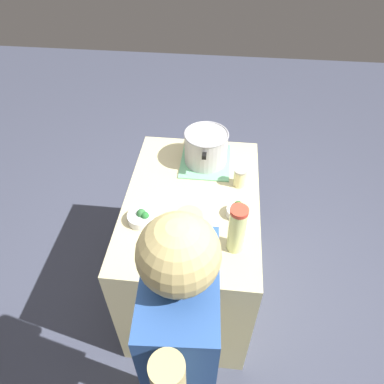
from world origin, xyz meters
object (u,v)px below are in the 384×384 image
(lemonade_pitcher, at_px, (237,229))
(person_cook, at_px, (184,365))
(cooking_pot, at_px, (206,147))
(broccoli_bowl_center, at_px, (237,210))
(broccoli_bowl_back, at_px, (162,255))
(mason_jar, at_px, (240,177))
(broccoli_bowl_front, at_px, (141,217))

(lemonade_pitcher, distance_m, person_cook, 0.62)
(cooking_pot, bearing_deg, broccoli_bowl_center, 25.17)
(cooking_pot, relative_size, lemonade_pitcher, 1.23)
(broccoli_bowl_back, bearing_deg, mason_jar, 147.45)
(broccoli_bowl_front, bearing_deg, person_cook, 23.46)
(person_cook, bearing_deg, broccoli_bowl_front, -156.54)
(mason_jar, bearing_deg, cooking_pot, -132.24)
(broccoli_bowl_front, xyz_separation_m, broccoli_bowl_back, (0.22, 0.15, 0.00))
(cooking_pot, bearing_deg, broccoli_bowl_front, -29.51)
(cooking_pot, distance_m, lemonade_pitcher, 0.66)
(broccoli_bowl_front, xyz_separation_m, person_cook, (0.71, 0.31, 0.02))
(broccoli_bowl_front, relative_size, person_cook, 0.08)
(mason_jar, height_order, broccoli_bowl_front, mason_jar)
(lemonade_pitcher, height_order, broccoli_bowl_front, lemonade_pitcher)
(cooking_pot, xyz_separation_m, person_cook, (1.22, 0.01, -0.06))
(cooking_pot, bearing_deg, broccoli_bowl_back, -11.06)
(person_cook, bearing_deg, cooking_pot, -179.32)
(broccoli_bowl_front, height_order, broccoli_bowl_back, broccoli_bowl_back)
(lemonade_pitcher, bearing_deg, broccoli_bowl_back, -72.99)
(lemonade_pitcher, xyz_separation_m, mason_jar, (-0.45, 0.02, -0.08))
(lemonade_pitcher, bearing_deg, person_cook, -16.76)
(cooking_pot, height_order, broccoli_bowl_front, cooking_pot)
(broccoli_bowl_front, height_order, person_cook, person_cook)
(lemonade_pitcher, xyz_separation_m, broccoli_bowl_center, (-0.22, 0.01, -0.11))
(cooking_pot, bearing_deg, mason_jar, 47.76)
(lemonade_pitcher, relative_size, broccoli_bowl_center, 2.59)
(broccoli_bowl_back, height_order, person_cook, person_cook)
(cooking_pot, height_order, broccoli_bowl_back, cooking_pot)
(person_cook, bearing_deg, mason_jar, 169.46)
(cooking_pot, xyz_separation_m, broccoli_bowl_front, (0.52, -0.29, -0.08))
(cooking_pot, distance_m, broccoli_bowl_back, 0.76)
(broccoli_bowl_center, relative_size, person_cook, 0.06)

